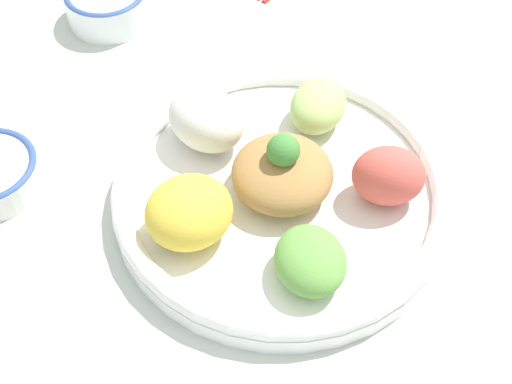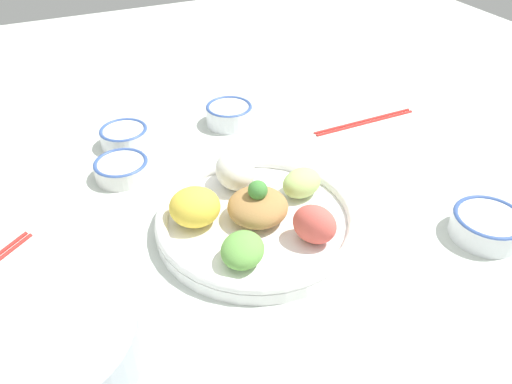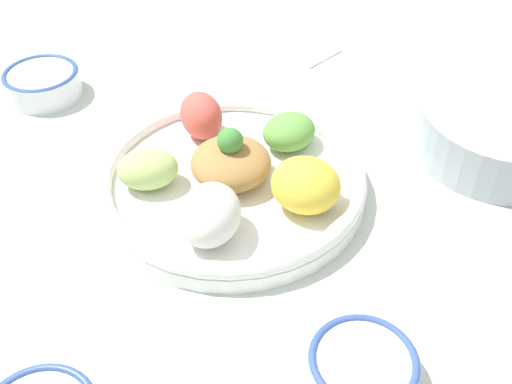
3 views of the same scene
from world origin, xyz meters
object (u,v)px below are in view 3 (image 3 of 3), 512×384
side_serving_bowl (502,131)px  sauce_bowl_dark (362,367)px  sauce_bowl_red (43,82)px  salad_platter (233,176)px  serving_spoon_main (307,66)px

side_serving_bowl → sauce_bowl_dark: bearing=-113.9°
sauce_bowl_red → sauce_bowl_dark: (0.49, -0.40, -0.00)m
salad_platter → side_serving_bowl: (0.33, 0.13, 0.01)m
sauce_bowl_red → sauce_bowl_dark: size_ratio=1.11×
salad_platter → serving_spoon_main: bearing=79.7°
salad_platter → sauce_bowl_red: (-0.32, 0.17, -0.00)m
sauce_bowl_dark → side_serving_bowl: 0.40m
salad_platter → sauce_bowl_red: bearing=152.3°
salad_platter → sauce_bowl_dark: size_ratio=3.30×
salad_platter → serving_spoon_main: (0.06, 0.32, -0.02)m
side_serving_bowl → serving_spoon_main: bearing=145.8°
sauce_bowl_dark → serving_spoon_main: 0.56m
serving_spoon_main → salad_platter: bearing=-154.9°
sauce_bowl_red → serving_spoon_main: bearing=21.2°
sauce_bowl_dark → side_serving_bowl: (0.16, 0.37, 0.02)m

